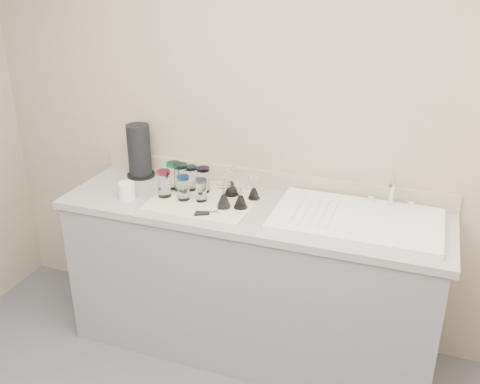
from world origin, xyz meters
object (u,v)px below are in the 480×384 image
at_px(goblet_front_right, 241,199).
at_px(can_opener, 207,213).
at_px(tumbler_purple, 203,179).
at_px(goblet_extra, 224,198).
at_px(white_mug, 126,190).
at_px(paper_towel_roll, 139,151).
at_px(tumbler_lavender, 201,190).
at_px(goblet_back_left, 231,186).
at_px(goblet_front_left, 224,200).
at_px(tumbler_extra, 181,177).
at_px(tumbler_magenta, 164,183).
at_px(goblet_back_right, 254,191).
at_px(sink_unit, 357,220).
at_px(tumbler_blue, 183,188).
at_px(tumbler_teal, 174,175).
at_px(tumbler_cyan, 191,178).

height_order(goblet_front_right, can_opener, goblet_front_right).
height_order(tumbler_purple, goblet_extra, tumbler_purple).
height_order(white_mug, paper_towel_roll, paper_towel_roll).
relative_size(tumbler_lavender, goblet_extra, 0.93).
distance_m(goblet_back_left, goblet_front_left, 0.17).
bearing_deg(paper_towel_roll, can_opener, -31.98).
height_order(tumbler_extra, goblet_back_left, tumbler_extra).
bearing_deg(paper_towel_roll, tumbler_magenta, -40.01).
bearing_deg(tumbler_lavender, goblet_back_right, 26.31).
distance_m(sink_unit, goblet_front_left, 0.69).
distance_m(tumbler_purple, tumbler_blue, 0.15).
bearing_deg(tumbler_lavender, tumbler_extra, 150.13).
xyz_separation_m(tumbler_magenta, goblet_extra, (0.35, -0.01, -0.03)).
bearing_deg(goblet_extra, tumbler_lavender, 171.71).
bearing_deg(tumbler_teal, goblet_front_left, -21.91).
bearing_deg(goblet_back_right, goblet_back_left, 177.10).
distance_m(goblet_front_left, goblet_extra, 0.02).
bearing_deg(tumbler_lavender, tumbler_purple, 107.86).
relative_size(can_opener, white_mug, 0.92).
height_order(tumbler_magenta, tumbler_blue, tumbler_magenta).
distance_m(tumbler_blue, goblet_front_right, 0.33).
height_order(goblet_front_right, goblet_extra, goblet_front_right).
relative_size(goblet_extra, white_mug, 0.99).
distance_m(goblet_front_left, can_opener, 0.12).
xyz_separation_m(tumbler_blue, paper_towel_roll, (-0.40, 0.24, 0.08)).
relative_size(goblet_back_left, white_mug, 1.11).
relative_size(tumbler_teal, goblet_back_right, 1.27).
bearing_deg(tumbler_extra, paper_towel_roll, 158.77).
xyz_separation_m(tumbler_extra, goblet_back_right, (0.42, 0.03, -0.04)).
bearing_deg(tumbler_lavender, goblet_front_right, -1.84).
height_order(tumbler_blue, goblet_front_left, tumbler_blue).
bearing_deg(can_opener, tumbler_purple, 116.93).
relative_size(goblet_back_right, goblet_extra, 0.92).
xyz_separation_m(goblet_back_left, can_opener, (-0.03, -0.28, -0.04)).
xyz_separation_m(goblet_back_right, paper_towel_roll, (-0.75, 0.10, 0.11)).
xyz_separation_m(tumbler_cyan, goblet_front_left, (0.26, -0.16, -0.03)).
bearing_deg(white_mug, tumbler_lavender, 12.93).
xyz_separation_m(tumbler_teal, goblet_back_left, (0.34, 0.03, -0.03)).
bearing_deg(white_mug, tumbler_blue, 13.72).
bearing_deg(goblet_back_left, tumbler_blue, -145.41).
bearing_deg(tumbler_teal, goblet_extra, -19.83).
distance_m(tumbler_magenta, goblet_back_right, 0.49).
relative_size(tumbler_blue, goblet_extra, 1.01).
relative_size(tumbler_lavender, goblet_back_right, 1.02).
height_order(sink_unit, goblet_extra, sink_unit).
bearing_deg(goblet_front_left, goblet_back_right, 55.70).
bearing_deg(paper_towel_roll, tumbler_extra, -21.23).
bearing_deg(goblet_front_right, tumbler_lavender, 178.16).
height_order(goblet_front_left, goblet_extra, goblet_extra).
xyz_separation_m(tumbler_purple, goblet_front_left, (0.18, -0.16, -0.03)).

